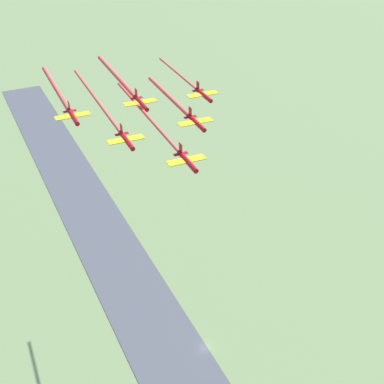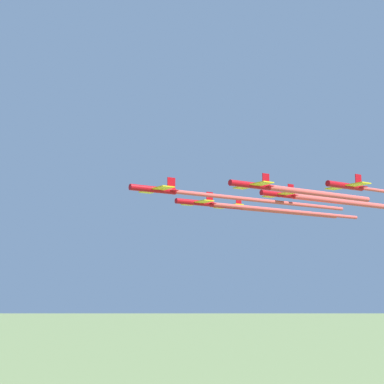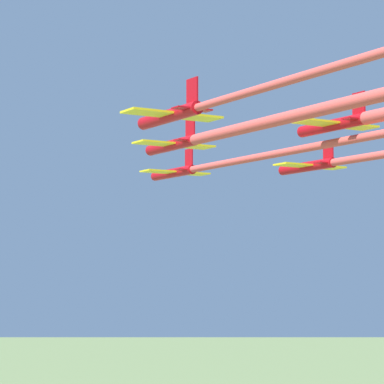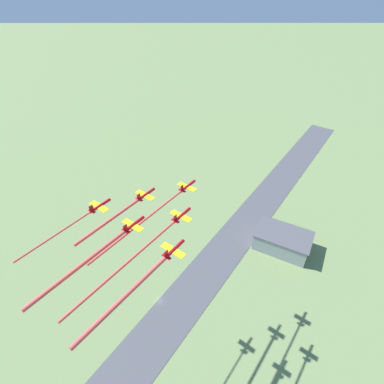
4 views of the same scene
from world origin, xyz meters
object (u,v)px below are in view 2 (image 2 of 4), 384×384
jet_2 (196,202)px  jet_5 (227,206)px  jet_0 (155,189)px  jet_1 (252,185)px  jet_3 (346,186)px  jet_4 (279,194)px

jet_2 → jet_5: 19.32m
jet_2 → jet_0: bearing=120.5°
jet_1 → jet_5: bearing=-29.5°
jet_0 → jet_3: size_ratio=1.00×
jet_2 → jet_3: 33.70m
jet_4 → jet_5: jet_4 is taller
jet_1 → jet_3: size_ratio=1.00×
jet_0 → jet_5: size_ratio=1.00×
jet_1 → jet_3: jet_3 is taller
jet_4 → jet_2: bearing=59.5°
jet_4 → jet_5: bearing=0.0°
jet_0 → jet_4: bearing=-90.0°
jet_2 → jet_3: size_ratio=1.00×
jet_3 → jet_4: bearing=0.0°
jet_2 → jet_4: size_ratio=1.00×
jet_3 → jet_5: size_ratio=1.00×
jet_5 → jet_2: bearing=120.5°
jet_1 → jet_2: (-19.29, 3.06, -1.27)m
jet_3 → jet_4: jet_4 is taller
jet_1 → jet_2: jet_1 is taller
jet_1 → jet_4: 19.28m
jet_1 → jet_3: 19.26m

